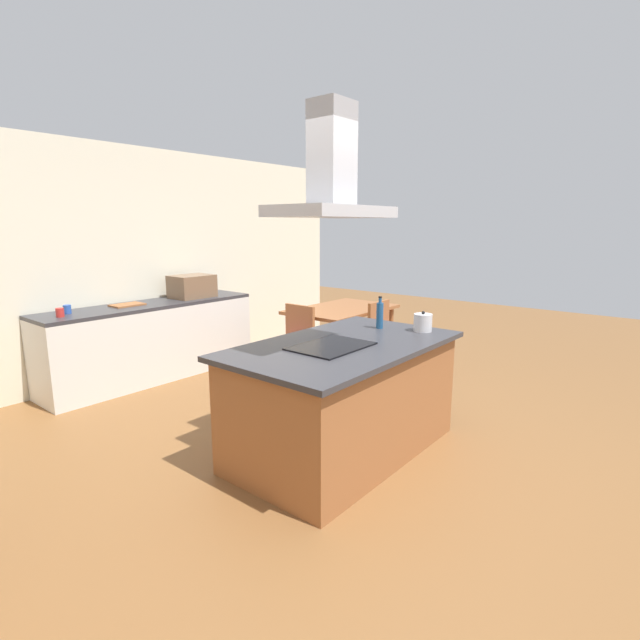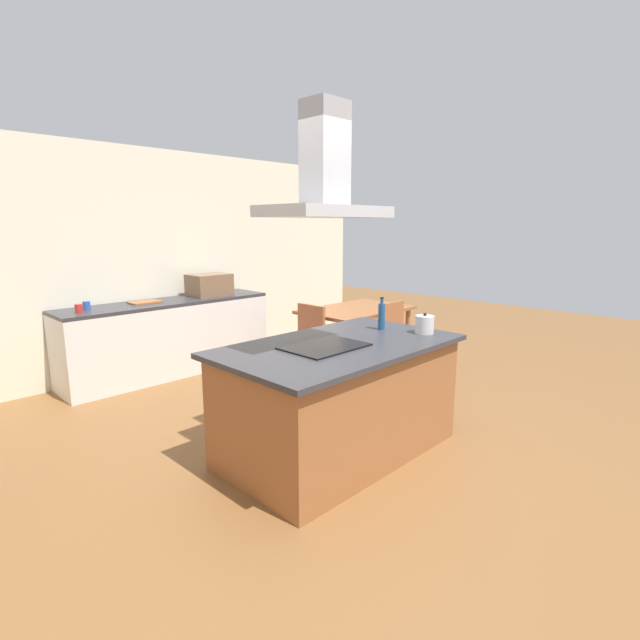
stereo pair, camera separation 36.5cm
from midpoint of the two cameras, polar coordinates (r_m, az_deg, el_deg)
ground at (r=5.01m, az=-8.57°, el=-9.84°), size 16.00×16.00×0.00m
wall_back at (r=6.19m, az=-18.80°, el=6.57°), size 7.20×0.10×2.70m
kitchen_island at (r=3.83m, az=5.05°, el=-9.32°), size 1.92×1.12×0.90m
cooktop at (r=3.57m, az=3.49°, el=-3.19°), size 0.60×0.44×0.01m
tea_kettle at (r=4.14m, az=14.89°, el=-0.54°), size 0.21×0.16×0.18m
olive_oil_bottle at (r=4.20m, az=9.85°, el=0.47°), size 0.06×0.06×0.29m
back_counter at (r=6.04m, az=-15.93°, el=-2.02°), size 2.53×0.62×0.90m
countertop_microwave at (r=6.25m, az=-11.47°, el=4.12°), size 0.50×0.38×0.28m
coffee_mug_red at (r=5.46m, az=-25.21°, el=1.24°), size 0.08×0.08×0.09m
coffee_mug_blue at (r=5.63m, az=-24.48°, el=1.57°), size 0.08×0.08×0.09m
cutting_board at (r=5.88m, az=-18.55°, el=2.03°), size 0.34×0.24×0.02m
dining_table at (r=6.14m, az=6.07°, el=0.64°), size 1.40×0.90×0.75m
chair_at_left_end at (r=5.50m, az=0.06°, el=-2.25°), size 0.42×0.42×0.89m
chair_facing_island at (r=5.79m, az=11.18°, el=-1.77°), size 0.42×0.42×0.89m
range_hood at (r=3.47m, az=3.74°, el=16.29°), size 0.90×0.55×0.78m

